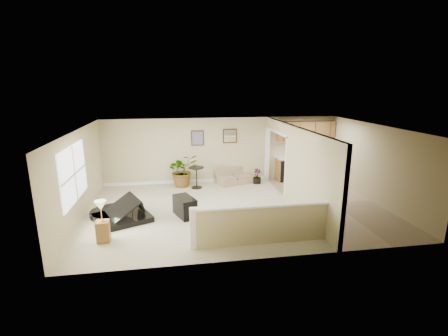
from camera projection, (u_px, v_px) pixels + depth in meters
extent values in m
plane|color=beige|center=(237.00, 209.00, 10.01)|extent=(9.00, 9.00, 0.00)
cube|color=#C1B384|center=(222.00, 150.00, 12.57)|extent=(9.00, 0.04, 2.50)
cube|color=#C1B384|center=(265.00, 205.00, 6.83)|extent=(9.00, 0.04, 2.50)
cube|color=#C1B384|center=(79.00, 176.00, 9.01)|extent=(0.04, 6.00, 2.50)
cube|color=#C1B384|center=(375.00, 164.00, 10.38)|extent=(0.04, 6.00, 2.50)
cube|color=silver|center=(238.00, 128.00, 9.39)|extent=(9.00, 6.00, 0.04)
cube|color=tan|center=(332.00, 203.00, 10.49)|extent=(2.70, 6.00, 0.01)
cube|color=#C1B384|center=(311.00, 178.00, 8.82)|extent=(0.12, 3.60, 2.50)
cube|color=#C1B384|center=(278.00, 126.00, 11.41)|extent=(0.12, 2.35, 0.40)
cube|color=#C1B384|center=(262.00, 225.00, 7.71)|extent=(3.30, 0.12, 0.95)
cube|color=white|center=(263.00, 206.00, 7.59)|extent=(3.40, 0.22, 0.05)
cube|color=white|center=(193.00, 229.00, 7.46)|extent=(0.14, 0.14, 1.00)
cube|color=white|center=(73.00, 174.00, 8.48)|extent=(0.05, 2.15, 1.45)
cube|color=#3C2316|center=(197.00, 138.00, 12.27)|extent=(0.48, 0.03, 0.58)
cube|color=#9B6377|center=(198.00, 138.00, 12.25)|extent=(0.40, 0.01, 0.50)
cube|color=#3C2316|center=(230.00, 136.00, 12.45)|extent=(0.55, 0.03, 0.55)
cube|color=silver|center=(230.00, 136.00, 12.43)|extent=(0.46, 0.01, 0.46)
cube|color=#965F31|center=(305.00, 169.00, 12.98)|extent=(2.30, 0.60, 0.90)
cube|color=white|center=(305.00, 157.00, 12.87)|extent=(2.36, 0.65, 0.04)
cube|color=black|center=(286.00, 170.00, 12.86)|extent=(0.60, 0.60, 0.84)
cube|color=#965F31|center=(306.00, 131.00, 12.72)|extent=(2.30, 0.35, 0.75)
cube|color=black|center=(120.00, 195.00, 8.96)|extent=(1.82, 1.72, 0.30)
cylinder|color=black|center=(118.00, 189.00, 9.46)|extent=(1.23, 1.23, 0.30)
cube|color=white|center=(152.00, 194.00, 9.10)|extent=(0.60, 1.00, 0.02)
cube|color=black|center=(116.00, 184.00, 8.98)|extent=(1.50, 1.50, 0.67)
cube|color=black|center=(185.00, 207.00, 9.39)|extent=(0.71, 0.95, 0.57)
cube|color=tan|center=(234.00, 178.00, 12.56)|extent=(1.51, 1.13, 0.37)
cube|color=tan|center=(233.00, 167.00, 12.74)|extent=(1.33, 0.58, 0.39)
cube|color=tan|center=(219.00, 173.00, 12.40)|extent=(0.38, 0.77, 0.14)
cube|color=tan|center=(249.00, 171.00, 12.58)|extent=(0.38, 0.77, 0.14)
cylinder|color=black|center=(197.00, 187.00, 12.01)|extent=(0.39, 0.39, 0.03)
cylinder|color=black|center=(197.00, 178.00, 11.91)|extent=(0.04, 0.04, 0.77)
cylinder|color=black|center=(196.00, 168.00, 11.82)|extent=(0.55, 0.55, 0.03)
cylinder|color=black|center=(183.00, 183.00, 12.23)|extent=(0.35, 0.35, 0.24)
imported|color=#154615|center=(183.00, 170.00, 12.11)|extent=(1.35, 1.26, 1.22)
cylinder|color=black|center=(257.00, 181.00, 12.54)|extent=(0.30, 0.30, 0.21)
imported|color=#154615|center=(257.00, 176.00, 12.50)|extent=(0.40, 0.40, 0.58)
cube|color=#965F31|center=(103.00, 231.00, 7.86)|extent=(0.33, 0.33, 0.53)
cylinder|color=gold|center=(102.00, 221.00, 7.79)|extent=(0.14, 0.14, 0.02)
cylinder|color=gold|center=(101.00, 214.00, 7.75)|extent=(0.03, 0.03, 0.35)
cone|color=beige|center=(101.00, 206.00, 7.69)|extent=(0.28, 0.28, 0.23)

